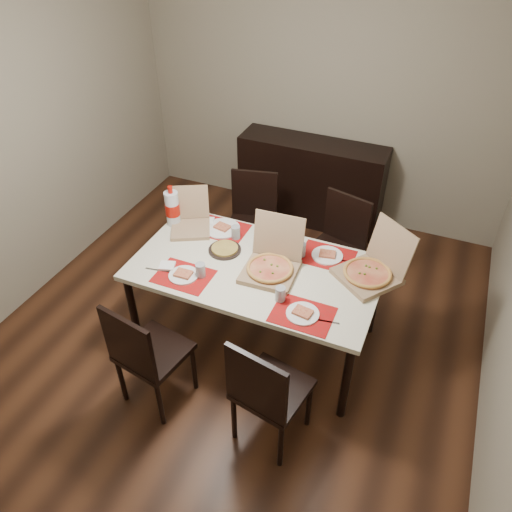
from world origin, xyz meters
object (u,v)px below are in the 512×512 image
at_px(dip_bowl, 270,256).
at_px(chair_near_left, 145,353).
at_px(sideboard, 311,182).
at_px(pizza_box_center, 271,265).
at_px(soda_bottle, 172,208).
at_px(chair_far_right, 338,243).
at_px(dining_table, 256,274).
at_px(chair_near_right, 266,391).
at_px(chair_far_left, 252,218).

bearing_deg(dip_bowl, chair_near_left, -116.49).
xyz_separation_m(sideboard, dip_bowl, (0.22, -1.71, 0.31)).
relative_size(chair_near_left, pizza_box_center, 2.14).
xyz_separation_m(chair_near_left, pizza_box_center, (0.56, 0.85, 0.30)).
relative_size(pizza_box_center, soda_bottle, 1.24).
bearing_deg(sideboard, dip_bowl, -82.59).
bearing_deg(chair_far_right, dining_table, -115.83).
xyz_separation_m(dining_table, soda_bottle, (-0.84, 0.25, 0.21)).
xyz_separation_m(sideboard, chair_far_right, (0.57, -1.01, 0.06)).
distance_m(dining_table, chair_far_right, 0.95).
bearing_deg(chair_near_right, chair_far_right, 90.49).
relative_size(sideboard, dining_table, 0.83).
height_order(chair_near_left, chair_far_left, same).
distance_m(chair_near_right, chair_far_right, 1.66).
height_order(dip_bowl, soda_bottle, soda_bottle).
bearing_deg(sideboard, chair_near_right, -77.63).
distance_m(chair_far_right, soda_bottle, 1.43).
bearing_deg(soda_bottle, sideboard, 67.22).
bearing_deg(dining_table, sideboard, 95.12).
distance_m(chair_near_right, soda_bottle, 1.70).
height_order(chair_near_right, soda_bottle, soda_bottle).
bearing_deg(soda_bottle, chair_far_left, 57.99).
height_order(sideboard, chair_far_right, chair_far_right).
bearing_deg(dining_table, soda_bottle, 163.37).
bearing_deg(chair_near_right, pizza_box_center, 110.08).
height_order(chair_near_right, dip_bowl, chair_near_right).
bearing_deg(dining_table, chair_far_left, 115.04).
bearing_deg(chair_near_left, dip_bowl, 63.51).
distance_m(pizza_box_center, soda_bottle, 0.99).
height_order(dining_table, chair_far_right, chair_far_right).
distance_m(dining_table, pizza_box_center, 0.17).
bearing_deg(pizza_box_center, chair_far_left, 120.93).
xyz_separation_m(chair_far_right, soda_bottle, (-1.24, -0.59, 0.39)).
distance_m(sideboard, chair_far_left, 0.98).
bearing_deg(dining_table, chair_far_right, 64.17).
bearing_deg(sideboard, pizza_box_center, -81.21).
height_order(chair_far_right, pizza_box_center, pizza_box_center).
bearing_deg(sideboard, chair_far_left, -105.43).
bearing_deg(soda_bottle, chair_far_right, 25.34).
distance_m(sideboard, chair_far_right, 1.16).
distance_m(chair_far_left, soda_bottle, 0.87).
distance_m(chair_near_left, pizza_box_center, 1.06).
distance_m(sideboard, dip_bowl, 1.76).
xyz_separation_m(dip_bowl, soda_bottle, (-0.89, 0.11, 0.13)).
height_order(pizza_box_center, dip_bowl, pizza_box_center).
bearing_deg(chair_near_right, dip_bowl, 110.75).
xyz_separation_m(sideboard, pizza_box_center, (0.29, -1.85, 0.36)).
distance_m(chair_far_left, dip_bowl, 0.94).
distance_m(chair_near_right, chair_far_left, 1.93).
bearing_deg(chair_far_right, sideboard, 119.48).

